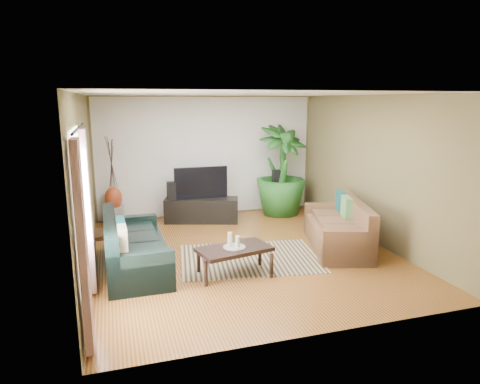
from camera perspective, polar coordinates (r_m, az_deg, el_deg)
name	(u,v)px	position (r m, az deg, el deg)	size (l,w,h in m)	color
floor	(243,253)	(7.49, 0.45, -8.19)	(5.50, 5.50, 0.00)	#986327
ceiling	(244,94)	(7.02, 0.49, 12.94)	(5.50, 5.50, 0.00)	white
wall_back	(207,156)	(9.76, -4.40, 4.74)	(5.00, 5.00, 0.00)	brown
wall_front	(321,220)	(4.65, 10.72, -3.72)	(5.00, 5.00, 0.00)	brown
wall_left	(85,185)	(6.83, -19.98, 0.83)	(5.50, 5.50, 0.00)	brown
wall_right	(373,170)	(8.23, 17.34, 2.84)	(5.50, 5.50, 0.00)	brown
backwall_panel	(207,157)	(9.75, -4.39, 4.74)	(4.90, 4.90, 0.00)	white
window_pane	(80,207)	(5.25, -20.58, -1.90)	(1.80, 1.80, 0.00)	white
curtain_near	(83,248)	(4.60, -20.23, -7.08)	(0.08, 0.35, 2.20)	gray
curtain_far	(89,212)	(6.03, -19.54, -2.51)	(0.08, 0.35, 2.20)	gray
curtain_rod	(78,128)	(5.12, -20.77, 7.96)	(0.03, 0.03, 1.90)	black
sofa_left	(135,243)	(6.92, -13.79, -6.56)	(2.11, 0.91, 0.85)	black
sofa_right	(337,225)	(7.84, 12.81, -4.30)	(1.94, 0.87, 0.85)	brown
area_rug	(250,258)	(7.26, 1.31, -8.81)	(2.30, 1.63, 0.01)	tan
coffee_table	(234,261)	(6.54, -0.75, -9.22)	(1.08, 0.59, 0.44)	black
candle_tray	(234,247)	(6.46, -0.76, -7.33)	(0.33, 0.33, 0.01)	gray
candle_tall	(230,239)	(6.43, -1.35, -6.33)	(0.07, 0.07, 0.22)	#F4E9CE
candle_mid	(238,242)	(6.40, -0.31, -6.65)	(0.07, 0.07, 0.17)	beige
candle_short	(238,240)	(6.51, -0.31, -6.47)	(0.07, 0.07, 0.14)	#EDE2C8
tv_stand	(202,210)	(9.34, -5.14, -2.41)	(1.58, 0.47, 0.53)	black
television	(201,183)	(9.23, -5.23, 1.25)	(1.16, 0.06, 0.68)	black
speaker_left	(172,203)	(9.26, -9.09, -1.44)	(0.16, 0.18, 0.90)	black
speaker_right	(276,192)	(9.94, 4.89, -0.01)	(0.19, 0.21, 1.03)	black
potted_plant	(281,170)	(9.84, 5.47, 2.88)	(1.15, 1.15, 2.05)	#1D551C
plant_pot	(280,208)	(10.02, 5.37, -2.09)	(0.38, 0.38, 0.29)	black
pedestal	(115,215)	(9.51, -16.38, -3.02)	(0.39, 0.39, 0.39)	#979795
vase	(113,198)	(9.42, -16.52, -0.82)	(0.36, 0.36, 0.50)	#95371B
side_table	(107,248)	(7.29, -17.32, -7.09)	(0.51, 0.51, 0.54)	brown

